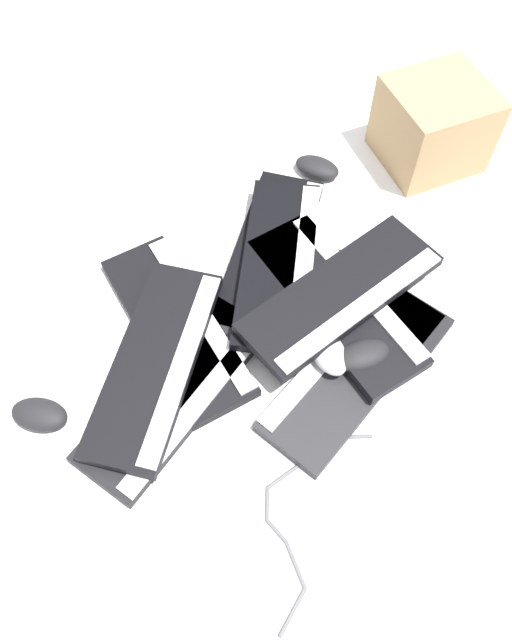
{
  "coord_description": "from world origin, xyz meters",
  "views": [
    {
      "loc": [
        -0.19,
        0.6,
        1.12
      ],
      "look_at": [
        -0.04,
        -0.03,
        0.04
      ],
      "focal_mm": 35.0,
      "sensor_mm": 36.0,
      "label": 1
    }
  ],
  "objects_px": {
    "keyboard_8": "(342,294)",
    "mouse_2": "(40,414)",
    "keyboard_1": "(176,392)",
    "cardboard_box": "(433,125)",
    "keyboard_7": "(336,300)",
    "keyboard_3": "(345,292)",
    "mouse_3": "(317,168)",
    "keyboard_4": "(271,251)",
    "keyboard_5": "(156,362)",
    "keyboard_2": "(352,369)",
    "keyboard_6": "(279,262)",
    "keyboard_0": "(177,326)",
    "mouse_1": "(328,352)",
    "mouse_0": "(363,356)"
  },
  "relations": [
    {
      "from": "mouse_2",
      "to": "cardboard_box",
      "type": "relative_size",
      "value": 0.49
    },
    {
      "from": "keyboard_2",
      "to": "keyboard_7",
      "type": "height_order",
      "value": "keyboard_7"
    },
    {
      "from": "keyboard_1",
      "to": "keyboard_8",
      "type": "distance_m",
      "value": 0.38
    },
    {
      "from": "mouse_1",
      "to": "mouse_2",
      "type": "xyz_separation_m",
      "value": [
        0.51,
        0.24,
        -0.03
      ]
    },
    {
      "from": "keyboard_0",
      "to": "mouse_1",
      "type": "relative_size",
      "value": 3.84
    },
    {
      "from": "keyboard_8",
      "to": "cardboard_box",
      "type": "height_order",
      "value": "cardboard_box"
    },
    {
      "from": "keyboard_5",
      "to": "keyboard_6",
      "type": "relative_size",
      "value": 0.97
    },
    {
      "from": "keyboard_7",
      "to": "keyboard_2",
      "type": "bearing_deg",
      "value": 113.41
    },
    {
      "from": "keyboard_3",
      "to": "mouse_3",
      "type": "bearing_deg",
      "value": -69.86
    },
    {
      "from": "keyboard_0",
      "to": "keyboard_2",
      "type": "height_order",
      "value": "same"
    },
    {
      "from": "keyboard_7",
      "to": "mouse_2",
      "type": "bearing_deg",
      "value": 36.43
    },
    {
      "from": "keyboard_2",
      "to": "keyboard_3",
      "type": "relative_size",
      "value": 1.0
    },
    {
      "from": "keyboard_5",
      "to": "keyboard_0",
      "type": "bearing_deg",
      "value": -93.64
    },
    {
      "from": "cardboard_box",
      "to": "keyboard_7",
      "type": "bearing_deg",
      "value": 74.51
    },
    {
      "from": "keyboard_4",
      "to": "mouse_1",
      "type": "distance_m",
      "value": 0.3
    },
    {
      "from": "mouse_1",
      "to": "mouse_3",
      "type": "xyz_separation_m",
      "value": [
        0.12,
        -0.51,
        -0.03
      ]
    },
    {
      "from": "keyboard_4",
      "to": "cardboard_box",
      "type": "relative_size",
      "value": 2.0
    },
    {
      "from": "keyboard_6",
      "to": "cardboard_box",
      "type": "distance_m",
      "value": 0.52
    },
    {
      "from": "mouse_0",
      "to": "mouse_3",
      "type": "height_order",
      "value": "mouse_0"
    },
    {
      "from": "keyboard_7",
      "to": "keyboard_0",
      "type": "bearing_deg",
      "value": 21.18
    },
    {
      "from": "keyboard_1",
      "to": "keyboard_5",
      "type": "bearing_deg",
      "value": -39.12
    },
    {
      "from": "mouse_0",
      "to": "cardboard_box",
      "type": "bearing_deg",
      "value": -129.38
    },
    {
      "from": "keyboard_8",
      "to": "mouse_2",
      "type": "height_order",
      "value": "keyboard_8"
    },
    {
      "from": "keyboard_6",
      "to": "mouse_3",
      "type": "relative_size",
      "value": 4.14
    },
    {
      "from": "keyboard_1",
      "to": "mouse_1",
      "type": "xyz_separation_m",
      "value": [
        -0.27,
        -0.14,
        0.04
      ]
    },
    {
      "from": "mouse_0",
      "to": "mouse_3",
      "type": "xyz_separation_m",
      "value": [
        0.18,
        -0.5,
        -0.03
      ]
    },
    {
      "from": "keyboard_4",
      "to": "keyboard_5",
      "type": "distance_m",
      "value": 0.37
    },
    {
      "from": "keyboard_4",
      "to": "keyboard_8",
      "type": "distance_m",
      "value": 0.22
    },
    {
      "from": "keyboard_1",
      "to": "keyboard_7",
      "type": "height_order",
      "value": "keyboard_7"
    },
    {
      "from": "keyboard_5",
      "to": "mouse_0",
      "type": "bearing_deg",
      "value": -164.89
    },
    {
      "from": "keyboard_0",
      "to": "mouse_1",
      "type": "height_order",
      "value": "mouse_1"
    },
    {
      "from": "keyboard_6",
      "to": "keyboard_4",
      "type": "bearing_deg",
      "value": -59.48
    },
    {
      "from": "mouse_1",
      "to": "mouse_3",
      "type": "height_order",
      "value": "mouse_1"
    },
    {
      "from": "keyboard_4",
      "to": "keyboard_8",
      "type": "relative_size",
      "value": 1.01
    },
    {
      "from": "keyboard_2",
      "to": "mouse_0",
      "type": "xyz_separation_m",
      "value": [
        -0.01,
        -0.02,
        0.04
      ]
    },
    {
      "from": "keyboard_1",
      "to": "keyboard_8",
      "type": "bearing_deg",
      "value": -136.5
    },
    {
      "from": "keyboard_5",
      "to": "keyboard_8",
      "type": "bearing_deg",
      "value": -145.79
    },
    {
      "from": "keyboard_4",
      "to": "keyboard_5",
      "type": "relative_size",
      "value": 1.01
    },
    {
      "from": "keyboard_1",
      "to": "cardboard_box",
      "type": "bearing_deg",
      "value": -117.78
    },
    {
      "from": "keyboard_8",
      "to": "mouse_2",
      "type": "distance_m",
      "value": 0.63
    },
    {
      "from": "keyboard_1",
      "to": "keyboard_5",
      "type": "height_order",
      "value": "keyboard_5"
    },
    {
      "from": "keyboard_2",
      "to": "keyboard_3",
      "type": "xyz_separation_m",
      "value": [
        0.04,
        -0.18,
        0.0
      ]
    },
    {
      "from": "keyboard_5",
      "to": "cardboard_box",
      "type": "relative_size",
      "value": 1.98
    },
    {
      "from": "keyboard_2",
      "to": "keyboard_8",
      "type": "bearing_deg",
      "value": -69.66
    },
    {
      "from": "mouse_0",
      "to": "mouse_1",
      "type": "bearing_deg",
      "value": -26.95
    },
    {
      "from": "keyboard_1",
      "to": "keyboard_6",
      "type": "height_order",
      "value": "keyboard_6"
    },
    {
      "from": "keyboard_0",
      "to": "mouse_3",
      "type": "bearing_deg",
      "value": -111.45
    },
    {
      "from": "keyboard_6",
      "to": "mouse_0",
      "type": "xyz_separation_m",
      "value": [
        -0.21,
        0.19,
        0.01
      ]
    },
    {
      "from": "keyboard_8",
      "to": "mouse_2",
      "type": "relative_size",
      "value": 4.01
    },
    {
      "from": "keyboard_1",
      "to": "keyboard_6",
      "type": "xyz_separation_m",
      "value": [
        -0.13,
        -0.33,
        0.03
      ]
    }
  ]
}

